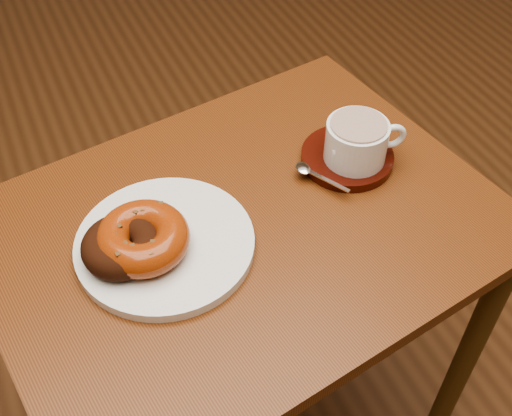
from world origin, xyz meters
name	(u,v)px	position (x,y,z in m)	size (l,w,h in m)	color
ground	(241,354)	(0.00, 0.00, 0.00)	(6.00, 6.00, 0.00)	#58331B
cafe_table	(244,268)	(-0.06, -0.17, 0.57)	(0.80, 0.65, 0.68)	#603114
donut_plate	(165,244)	(-0.18, -0.17, 0.69)	(0.25, 0.25, 0.02)	silver
donut_cinnamon	(122,246)	(-0.24, -0.18, 0.72)	(0.11, 0.11, 0.04)	black
donut_caramel	(143,238)	(-0.21, -0.18, 0.72)	(0.15, 0.15, 0.05)	#923710
saucer	(347,157)	(0.14, -0.12, 0.69)	(0.15, 0.15, 0.02)	#340C07
coffee_cup	(358,141)	(0.15, -0.14, 0.73)	(0.13, 0.10, 0.07)	silver
teaspoon	(308,171)	(0.06, -0.13, 0.70)	(0.05, 0.09, 0.01)	silver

